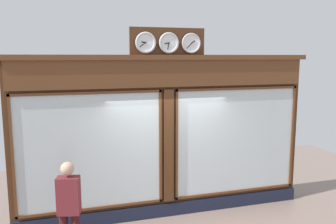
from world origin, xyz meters
The scene contains 2 objects.
shop_facade centered at (0.00, -0.13, 1.71)m, with size 6.31×0.42×3.91m.
pedestrian centered at (2.03, 1.14, 0.93)m, with size 0.40×0.30×1.69m.
Camera 1 is at (2.08, 6.84, 3.36)m, focal length 38.06 mm.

